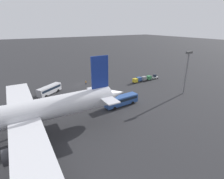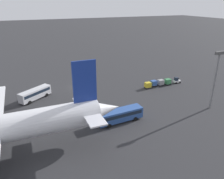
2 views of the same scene
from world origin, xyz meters
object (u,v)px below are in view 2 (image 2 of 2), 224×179
at_px(shuttle_bus_near, 35,93).
at_px(cargo_cart_grey, 161,82).
at_px(cargo_cart_green, 168,81).
at_px(cargo_cart_yellow, 148,85).
at_px(cargo_cart_blue, 154,83).
at_px(baggage_tug, 177,80).
at_px(shuttle_bus_far, 120,115).
at_px(worker_person, 84,85).

xyz_separation_m(shuttle_bus_near, cargo_cart_grey, (-40.65, 5.47, -0.69)).
height_order(cargo_cart_green, cargo_cart_yellow, same).
xyz_separation_m(shuttle_bus_near, cargo_cart_blue, (-37.93, 5.15, -0.69)).
distance_m(cargo_cart_grey, cargo_cart_blue, 2.74).
xyz_separation_m(shuttle_bus_near, cargo_cart_green, (-43.37, 5.75, -0.69)).
height_order(baggage_tug, cargo_cart_yellow, baggage_tug).
xyz_separation_m(cargo_cart_green, cargo_cart_yellow, (8.15, 0.15, 0.00)).
bearing_deg(shuttle_bus_far, cargo_cart_blue, -144.29).
relative_size(cargo_cart_grey, cargo_cart_blue, 1.00).
bearing_deg(baggage_tug, cargo_cart_yellow, 1.80).
relative_size(cargo_cart_green, cargo_cart_grey, 1.00).
xyz_separation_m(worker_person, cargo_cart_green, (-27.54, 9.14, 0.32)).
height_order(baggage_tug, cargo_cart_grey, baggage_tug).
bearing_deg(shuttle_bus_far, baggage_tug, -154.95).
bearing_deg(cargo_cart_grey, baggage_tug, 178.53).
distance_m(shuttle_bus_far, cargo_cart_green, 30.47).
relative_size(worker_person, cargo_cart_yellow, 0.84).
xyz_separation_m(shuttle_bus_near, cargo_cart_yellow, (-35.21, 5.90, -0.69)).
bearing_deg(worker_person, cargo_cart_grey, 160.37).
height_order(cargo_cart_green, cargo_cart_blue, same).
distance_m(worker_person, cargo_cart_green, 29.02).
distance_m(baggage_tug, cargo_cart_blue, 9.44).
relative_size(shuttle_bus_far, cargo_cart_grey, 5.60).
bearing_deg(baggage_tug, worker_person, -15.39).
bearing_deg(shuttle_bus_far, cargo_cart_green, -151.59).
height_order(shuttle_bus_near, cargo_cart_yellow, shuttle_bus_near).
bearing_deg(cargo_cart_blue, cargo_cart_yellow, 15.29).
relative_size(shuttle_bus_near, cargo_cart_green, 4.74).
bearing_deg(cargo_cart_yellow, shuttle_bus_far, 41.51).
distance_m(shuttle_bus_near, worker_person, 16.22).
height_order(worker_person, cargo_cart_grey, cargo_cart_grey).
relative_size(cargo_cart_grey, cargo_cart_yellow, 1.00).
relative_size(shuttle_bus_far, worker_person, 6.63).
bearing_deg(cargo_cart_blue, cargo_cart_grey, 173.39).
height_order(shuttle_bus_near, cargo_cart_blue, shuttle_bus_near).
xyz_separation_m(cargo_cart_green, cargo_cart_grey, (2.72, -0.28, 0.00)).
bearing_deg(cargo_cart_grey, cargo_cart_blue, -6.61).
bearing_deg(shuttle_bus_near, cargo_cart_yellow, 136.01).
xyz_separation_m(shuttle_bus_near, shuttle_bus_far, (-17.39, 21.67, -0.02)).
relative_size(shuttle_bus_far, cargo_cart_yellow, 5.60).
relative_size(shuttle_bus_near, cargo_cart_grey, 4.74).
bearing_deg(shuttle_bus_far, cargo_cart_yellow, -141.59).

